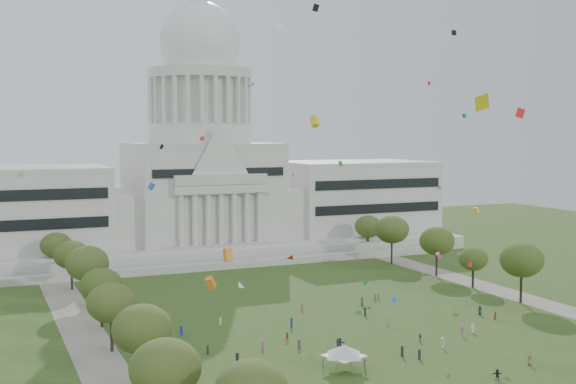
% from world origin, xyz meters
% --- Properties ---
extents(ground, '(400.00, 400.00, 0.00)m').
position_xyz_m(ground, '(0.00, 0.00, 0.00)').
color(ground, '#314C1B').
rests_on(ground, ground).
extents(capitol, '(160.00, 64.50, 91.30)m').
position_xyz_m(capitol, '(0.00, 113.59, 22.30)').
color(capitol, beige).
rests_on(capitol, ground).
extents(path_left, '(8.00, 160.00, 0.04)m').
position_xyz_m(path_left, '(-48.00, 30.00, 0.02)').
color(path_left, gray).
rests_on(path_left, ground).
extents(path_right, '(8.00, 160.00, 0.04)m').
position_xyz_m(path_right, '(48.00, 30.00, 0.02)').
color(path_right, gray).
rests_on(path_right, ground).
extents(row_tree_l_0, '(8.85, 8.85, 12.59)m').
position_xyz_m(row_tree_l_0, '(-45.26, -21.68, 8.95)').
color(row_tree_l_0, black).
rests_on(row_tree_l_0, ground).
extents(row_tree_l_1, '(8.86, 8.86, 12.59)m').
position_xyz_m(row_tree_l_1, '(-44.07, -2.96, 8.95)').
color(row_tree_l_1, black).
rests_on(row_tree_l_1, ground).
extents(row_tree_l_2, '(8.42, 8.42, 11.97)m').
position_xyz_m(row_tree_l_2, '(-45.04, 17.30, 8.51)').
color(row_tree_l_2, black).
rests_on(row_tree_l_2, ground).
extents(row_tree_r_2, '(9.55, 9.55, 13.58)m').
position_xyz_m(row_tree_r_2, '(44.17, 17.44, 9.66)').
color(row_tree_r_2, black).
rests_on(row_tree_r_2, ground).
extents(row_tree_l_3, '(8.12, 8.12, 11.55)m').
position_xyz_m(row_tree_l_3, '(-44.09, 33.92, 8.21)').
color(row_tree_l_3, black).
rests_on(row_tree_l_3, ground).
extents(row_tree_r_3, '(7.01, 7.01, 9.98)m').
position_xyz_m(row_tree_r_3, '(44.40, 34.48, 7.08)').
color(row_tree_r_3, black).
rests_on(row_tree_r_3, ground).
extents(row_tree_l_4, '(9.29, 9.29, 13.21)m').
position_xyz_m(row_tree_l_4, '(-44.08, 52.42, 9.39)').
color(row_tree_l_4, black).
rests_on(row_tree_l_4, ground).
extents(row_tree_r_4, '(9.19, 9.19, 13.06)m').
position_xyz_m(row_tree_r_4, '(44.76, 50.04, 9.29)').
color(row_tree_r_4, black).
rests_on(row_tree_r_4, ground).
extents(row_tree_l_5, '(8.33, 8.33, 11.85)m').
position_xyz_m(row_tree_l_5, '(-45.22, 71.01, 8.42)').
color(row_tree_l_5, black).
rests_on(row_tree_l_5, ground).
extents(row_tree_r_5, '(9.82, 9.82, 13.96)m').
position_xyz_m(row_tree_r_5, '(43.49, 70.19, 9.93)').
color(row_tree_r_5, black).
rests_on(row_tree_r_5, ground).
extents(row_tree_l_6, '(8.19, 8.19, 11.64)m').
position_xyz_m(row_tree_l_6, '(-46.87, 89.14, 8.27)').
color(row_tree_l_6, black).
rests_on(row_tree_l_6, ground).
extents(row_tree_r_6, '(8.42, 8.42, 11.97)m').
position_xyz_m(row_tree_r_6, '(45.96, 88.13, 8.51)').
color(row_tree_r_6, black).
rests_on(row_tree_r_6, ground).
extents(event_tent, '(9.33, 9.33, 4.13)m').
position_xyz_m(event_tent, '(-13.06, -7.21, 3.21)').
color(event_tent, '#4C4C4C').
rests_on(event_tent, ground).
extents(person_0, '(1.02, 1.10, 1.88)m').
position_xyz_m(person_0, '(29.10, 12.49, 0.94)').
color(person_0, '#26262B').
rests_on(person_0, ground).
extents(person_2, '(0.82, 0.61, 1.51)m').
position_xyz_m(person_2, '(29.51, 8.08, 0.75)').
color(person_2, '#B21E1E').
rests_on(person_2, ground).
extents(person_3, '(0.68, 1.24, 1.87)m').
position_xyz_m(person_3, '(8.32, -3.56, 0.94)').
color(person_3, silver).
rests_on(person_3, ground).
extents(person_4, '(0.67, 1.00, 1.57)m').
position_xyz_m(person_4, '(6.87, 1.18, 0.79)').
color(person_4, '#994C8C').
rests_on(person_4, ground).
extents(person_5, '(1.73, 1.84, 1.95)m').
position_xyz_m(person_5, '(-8.32, 3.17, 0.98)').
color(person_5, navy).
rests_on(person_5, ground).
extents(person_6, '(0.84, 0.99, 1.73)m').
position_xyz_m(person_6, '(15.62, -17.07, 0.86)').
color(person_6, olive).
rests_on(person_6, ground).
extents(person_7, '(0.70, 0.76, 1.68)m').
position_xyz_m(person_7, '(-9.88, -8.17, 0.84)').
color(person_7, '#994C8C').
rests_on(person_7, ground).
extents(person_8, '(0.77, 0.49, 1.57)m').
position_xyz_m(person_8, '(-14.94, 11.17, 0.79)').
color(person_8, '#B21E1E').
rests_on(person_8, ground).
extents(person_9, '(1.11, 1.35, 1.86)m').
position_xyz_m(person_9, '(16.04, 0.97, 0.93)').
color(person_9, '#994C8C').
rests_on(person_9, ground).
extents(person_10, '(0.78, 0.99, 1.48)m').
position_xyz_m(person_10, '(7.60, 13.57, 0.74)').
color(person_10, silver).
rests_on(person_10, ground).
extents(person_11, '(1.70, 1.17, 1.71)m').
position_xyz_m(person_11, '(6.11, -20.66, 0.85)').
color(person_11, '#26262B').
rests_on(person_11, ground).
extents(distant_crowd, '(57.65, 40.56, 1.95)m').
position_xyz_m(distant_crowd, '(-15.79, 14.71, 0.88)').
color(distant_crowd, navy).
rests_on(distant_crowd, ground).
extents(kite_swarm, '(78.90, 107.35, 55.38)m').
position_xyz_m(kite_swarm, '(-1.14, 4.75, 27.83)').
color(kite_swarm, red).
rests_on(kite_swarm, ground).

